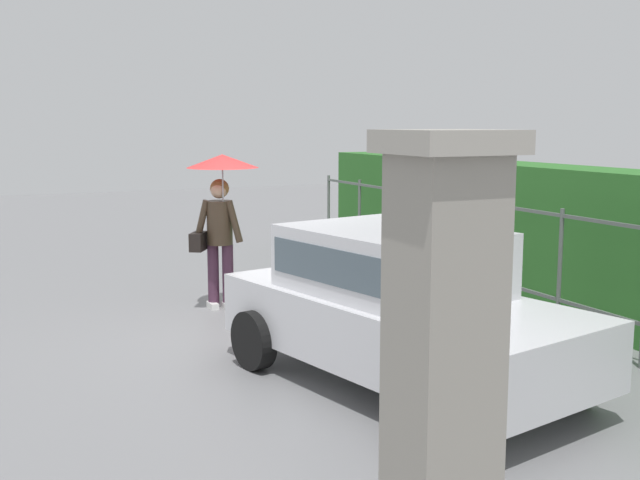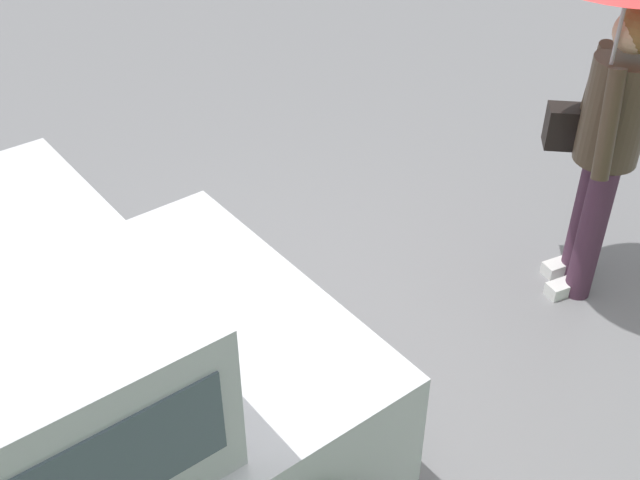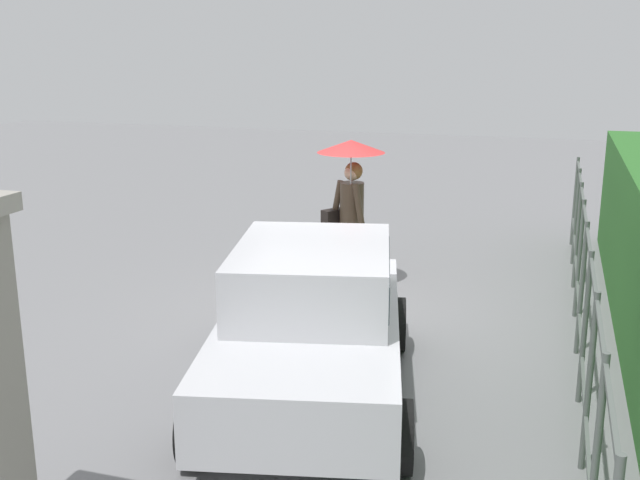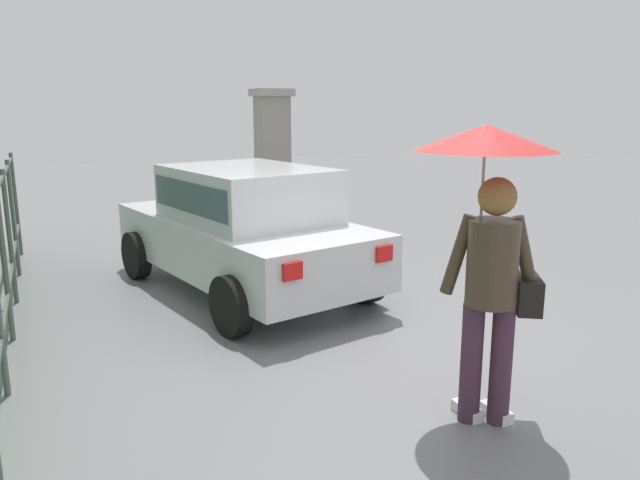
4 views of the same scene
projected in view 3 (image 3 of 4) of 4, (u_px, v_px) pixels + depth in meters
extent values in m
plane|color=slate|center=(326.00, 315.00, 9.54)|extent=(40.00, 40.00, 0.00)
cube|color=silver|center=(311.00, 341.00, 7.20)|extent=(3.97, 2.39, 0.60)
cube|color=silver|center=(312.00, 276.00, 7.20)|extent=(2.16, 1.81, 0.60)
cube|color=#4C5B66|center=(312.00, 274.00, 7.19)|extent=(2.02, 1.80, 0.33)
cylinder|color=black|center=(401.00, 437.00, 6.00)|extent=(0.62, 0.30, 0.60)
cylinder|color=black|center=(193.00, 428.00, 6.14)|extent=(0.62, 0.30, 0.60)
cylinder|color=black|center=(397.00, 324.00, 8.41)|extent=(0.62, 0.30, 0.60)
cylinder|color=black|center=(248.00, 320.00, 8.55)|extent=(0.62, 0.30, 0.60)
cube|color=red|center=(373.00, 271.00, 8.91)|extent=(0.10, 0.21, 0.16)
cube|color=red|center=(280.00, 268.00, 9.00)|extent=(0.10, 0.21, 0.16)
cylinder|color=#47283D|center=(356.00, 253.00, 10.76)|extent=(0.15, 0.15, 0.86)
cylinder|color=#47283D|center=(347.00, 251.00, 10.91)|extent=(0.15, 0.15, 0.86)
cube|color=white|center=(353.00, 280.00, 10.82)|extent=(0.26, 0.10, 0.08)
cube|color=white|center=(343.00, 277.00, 10.97)|extent=(0.26, 0.10, 0.08)
cylinder|color=#473828|center=(352.00, 203.00, 10.65)|extent=(0.34, 0.34, 0.58)
sphere|color=#DBAD89|center=(352.00, 173.00, 10.54)|extent=(0.22, 0.22, 0.22)
sphere|color=olive|center=(354.00, 171.00, 10.56)|extent=(0.25, 0.25, 0.25)
cylinder|color=#473828|center=(358.00, 204.00, 10.43)|extent=(0.20, 0.24, 0.56)
cylinder|color=#473828|center=(337.00, 199.00, 10.76)|extent=(0.20, 0.24, 0.56)
cylinder|color=#B2B2B7|center=(351.00, 180.00, 10.44)|extent=(0.02, 0.02, 0.77)
cone|color=red|center=(351.00, 146.00, 10.33)|extent=(0.94, 0.94, 0.17)
cube|color=black|center=(333.00, 218.00, 10.83)|extent=(0.37, 0.32, 0.24)
cylinder|color=#59605B|center=(575.00, 201.00, 12.74)|extent=(0.05, 0.05, 1.50)
cylinder|color=#59605B|center=(576.00, 217.00, 11.60)|extent=(0.05, 0.05, 1.50)
cylinder|color=#59605B|center=(577.00, 236.00, 10.46)|extent=(0.05, 0.05, 1.50)
cylinder|color=#59605B|center=(579.00, 259.00, 9.33)|extent=(0.05, 0.05, 1.50)
cylinder|color=#59605B|center=(582.00, 289.00, 8.19)|extent=(0.05, 0.05, 1.50)
cylinder|color=#59605B|center=(585.00, 328.00, 7.06)|extent=(0.05, 0.05, 1.50)
cylinder|color=#59605B|center=(589.00, 383.00, 5.92)|extent=(0.05, 0.05, 1.50)
cylinder|color=#59605B|center=(596.00, 463.00, 4.78)|extent=(0.05, 0.05, 1.50)
cube|color=#59605B|center=(587.00, 229.00, 8.02)|extent=(9.83, 0.03, 0.04)
cube|color=#59605B|center=(579.00, 315.00, 8.27)|extent=(9.83, 0.03, 0.04)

